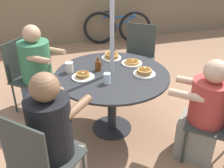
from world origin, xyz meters
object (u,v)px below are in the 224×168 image
(patio_chair_south, at_px, (27,72))
(pancake_plate_d, at_px, (111,57))
(pancake_plate_c, at_px, (132,63))
(bicycle, at_px, (117,27))
(diner_north, at_px, (203,116))
(drinking_glass_a, at_px, (107,78))
(pancake_plate_b, at_px, (144,72))
(syrup_bottle, at_px, (98,65))
(diner_west, at_px, (54,142))
(patio_table, at_px, (112,83))
(patio_chair_east, at_px, (138,53))
(coffee_cup, at_px, (69,67))
(diner_south, at_px, (39,75))
(pancake_plate_a, at_px, (83,76))
(patio_chair_west, at_px, (39,158))

(patio_chair_south, bearing_deg, pancake_plate_d, 110.13)
(pancake_plate_c, xyz_separation_m, bicycle, (0.69, 2.67, -0.39))
(diner_north, bearing_deg, drinking_glass_a, 103.14)
(pancake_plate_b, distance_m, syrup_bottle, 0.51)
(diner_west, bearing_deg, patio_table, 90.00)
(patio_chair_east, bearing_deg, coffee_cup, 71.08)
(diner_south, height_order, pancake_plate_c, diner_south)
(diner_south, bearing_deg, diner_west, 42.65)
(diner_west, height_order, pancake_plate_b, diner_west)
(diner_north, xyz_separation_m, pancake_plate_b, (-0.41, 0.55, 0.27))
(diner_west, bearing_deg, patio_chair_south, 142.52)
(bicycle, bearing_deg, syrup_bottle, -98.32)
(patio_chair_south, distance_m, bicycle, 2.80)
(diner_south, distance_m, pancake_plate_d, 0.93)
(diner_south, xyz_separation_m, pancake_plate_d, (0.86, -0.25, 0.24))
(pancake_plate_d, bearing_deg, diner_north, -60.02)
(patio_chair_east, height_order, diner_west, diner_west)
(pancake_plate_c, xyz_separation_m, coffee_cup, (-0.72, -0.01, 0.04))
(pancake_plate_a, relative_size, bicycle, 0.17)
(patio_chair_south, height_order, syrup_bottle, patio_chair_south)
(patio_chair_south, distance_m, pancake_plate_c, 1.34)
(patio_chair_south, height_order, pancake_plate_a, patio_chair_south)
(patio_table, distance_m, pancake_plate_a, 0.35)
(pancake_plate_c, bearing_deg, pancake_plate_d, 129.65)
(patio_chair_south, bearing_deg, diner_north, 88.93)
(patio_chair_west, distance_m, syrup_bottle, 1.22)
(patio_table, relative_size, patio_chair_east, 1.33)
(diner_south, bearing_deg, diner_north, 88.83)
(syrup_bottle, bearing_deg, bicycle, 67.89)
(pancake_plate_d, bearing_deg, patio_chair_east, 43.54)
(coffee_cup, bearing_deg, pancake_plate_c, 0.40)
(diner_north, xyz_separation_m, patio_chair_south, (-1.62, 1.44, 0.03))
(patio_table, distance_m, pancake_plate_c, 0.37)
(diner_north, bearing_deg, pancake_plate_c, 69.99)
(diner_west, xyz_separation_m, pancake_plate_b, (1.02, 0.57, 0.22))
(patio_chair_south, bearing_deg, coffee_cup, 78.44)
(patio_chair_east, height_order, patio_chair_south, same)
(diner_north, height_order, patio_chair_west, diner_north)
(diner_north, height_order, pancake_plate_b, diner_north)
(drinking_glass_a, bearing_deg, patio_table, 60.69)
(pancake_plate_c, bearing_deg, patio_chair_east, 62.41)
(diner_north, xyz_separation_m, coffee_cup, (-1.15, 0.84, 0.30))
(syrup_bottle, relative_size, drinking_glass_a, 1.40)
(diner_north, distance_m, pancake_plate_b, 0.73)
(diner_north, bearing_deg, patio_chair_east, 43.86)
(diner_north, height_order, pancake_plate_d, diner_north)
(diner_north, distance_m, bicycle, 3.52)
(diner_south, distance_m, drinking_glass_a, 1.09)
(pancake_plate_b, bearing_deg, patio_chair_east, 70.60)
(diner_west, bearing_deg, pancake_plate_b, 74.44)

